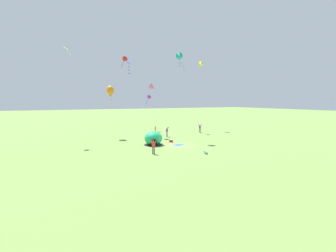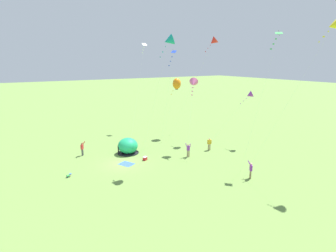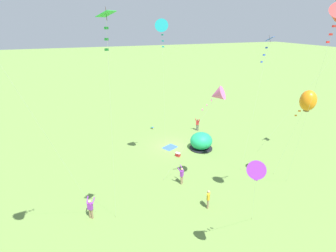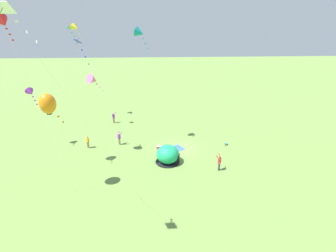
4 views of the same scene
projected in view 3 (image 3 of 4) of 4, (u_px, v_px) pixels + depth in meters
ground_plane at (172, 146)px, 32.88m from camera, size 300.00×300.00×0.00m
popup_tent at (201, 141)px, 31.95m from camera, size 2.81×2.81×2.10m
picnic_blanket at (170, 147)px, 32.61m from camera, size 2.10×1.92×0.01m
cooler_box at (178, 155)px, 30.38m from camera, size 0.59×0.64×0.44m
toddler_crawling at (152, 128)px, 38.22m from camera, size 0.37×0.55×0.32m
person_with_toddler at (90, 208)px, 20.47m from camera, size 0.72×0.68×1.89m
person_arms_raised at (182, 175)px, 24.91m from camera, size 0.71×0.69×1.89m
person_center_field at (197, 124)px, 37.39m from camera, size 0.71×0.69×1.89m
person_far_back at (208, 198)px, 21.65m from camera, size 0.41×0.50×1.72m
kite_blue at (267, 48)px, 21.35m from camera, size 0.89×2.47×13.57m
kite_pink at (217, 95)px, 20.80m from camera, size 4.35×4.20×9.89m
kite_teal at (162, 27)px, 22.78m from camera, size 2.25×3.97×14.82m
kite_orange at (308, 101)px, 21.55m from camera, size 1.30×3.15×9.37m
kite_purple at (257, 170)px, 13.61m from camera, size 4.36×4.52×7.98m
kite_green at (107, 30)px, 12.36m from camera, size 1.00×4.69×15.17m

